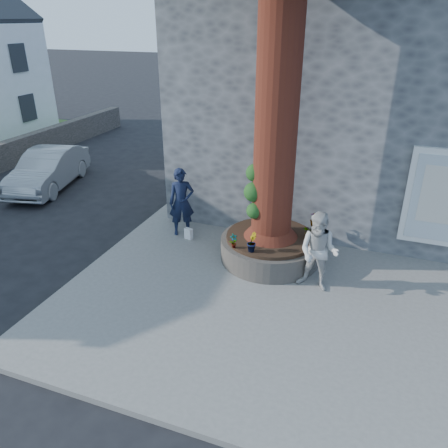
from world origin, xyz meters
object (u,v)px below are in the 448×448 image
(woman, at_px, (319,252))
(car_silver, at_px, (48,169))
(planter, at_px, (270,247))
(man, at_px, (182,202))

(woman, xyz_separation_m, car_silver, (-9.53, 3.18, -0.33))
(planter, height_order, car_silver, car_silver)
(man, distance_m, car_silver, 6.12)
(planter, height_order, man, man)
(planter, bearing_deg, woman, -35.39)
(woman, bearing_deg, man, 167.67)
(planter, xyz_separation_m, man, (-2.48, 0.48, 0.59))
(planter, relative_size, man, 1.30)
(woman, relative_size, car_silver, 0.44)
(man, distance_m, woman, 3.94)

